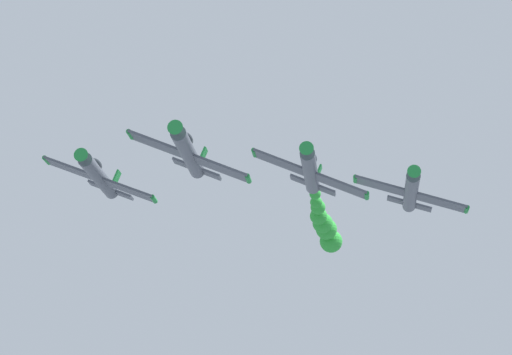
{
  "coord_description": "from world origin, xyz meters",
  "views": [
    {
      "loc": [
        -7.54,
        79.56,
        106.89
      ],
      "look_at": [
        0.0,
        0.0,
        130.27
      ],
      "focal_mm": 77.47,
      "sensor_mm": 36.0,
      "label": 1
    }
  ],
  "objects_px": {
    "airplane_left_inner": "(310,170)",
    "airplane_right_inner": "(99,176)",
    "airplane_lead": "(188,152)",
    "airplane_left_outer": "(411,191)"
  },
  "relations": [
    {
      "from": "airplane_lead",
      "to": "airplane_right_inner",
      "type": "relative_size",
      "value": 1.0
    },
    {
      "from": "airplane_lead",
      "to": "airplane_left_inner",
      "type": "bearing_deg",
      "value": -143.26
    },
    {
      "from": "airplane_left_inner",
      "to": "airplane_right_inner",
      "type": "relative_size",
      "value": 1.0
    },
    {
      "from": "airplane_right_inner",
      "to": "airplane_left_outer",
      "type": "bearing_deg",
      "value": -166.22
    },
    {
      "from": "airplane_lead",
      "to": "airplane_right_inner",
      "type": "height_order",
      "value": "airplane_right_inner"
    },
    {
      "from": "airplane_left_inner",
      "to": "airplane_left_outer",
      "type": "xyz_separation_m",
      "value": [
        -7.78,
        -6.29,
        -0.05
      ]
    },
    {
      "from": "airplane_lead",
      "to": "airplane_right_inner",
      "type": "distance_m",
      "value": 10.35
    },
    {
      "from": "airplane_right_inner",
      "to": "airplane_left_outer",
      "type": "xyz_separation_m",
      "value": [
        -24.06,
        -5.9,
        -0.17
      ]
    },
    {
      "from": "airplane_lead",
      "to": "airplane_left_outer",
      "type": "relative_size",
      "value": 1.0
    },
    {
      "from": "airplane_lead",
      "to": "airplane_right_inner",
      "type": "bearing_deg",
      "value": -39.57
    }
  ]
}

